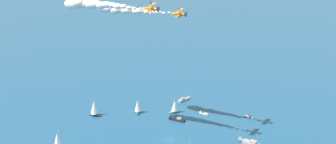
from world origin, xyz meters
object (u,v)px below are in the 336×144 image
object	(u,v)px
sailboat_near_centre	(138,106)
biplane_wingman	(151,9)
sailboat_outer_ring_b	(175,106)
biplane_lead	(179,14)
motorboat_outer_ring_a	(184,99)
motorboat_outer_ring_d	(249,142)
wingwalker_lead	(179,9)
motorboat_far_port	(176,119)
sailboat_ahead	(94,108)
motorboat_far_stbd	(204,113)
motorboat_mid_cluster	(248,117)
wingwalker_wingman	(151,3)

from	to	relation	value
sailboat_near_centre	biplane_wingman	xyz separation A→B (m)	(14.36, 32.49, 56.13)
sailboat_outer_ring_b	biplane_lead	xyz separation A→B (m)	(13.15, 18.43, 52.26)
motorboat_outer_ring_a	biplane_lead	world-z (taller)	biplane_lead
motorboat_outer_ring_d	wingwalker_lead	bearing A→B (deg)	-59.78
motorboat_far_port	sailboat_ahead	size ratio (longest dim) A/B	0.92
motorboat_far_port	motorboat_far_stbd	bearing A→B (deg)	168.37
wingwalker_lead	biplane_wingman	bearing A→B (deg)	7.10
motorboat_mid_cluster	sailboat_outer_ring_b	world-z (taller)	sailboat_outer_ring_b
motorboat_far_stbd	biplane_lead	distance (m)	60.75
biplane_lead	motorboat_far_port	bearing A→B (deg)	-125.97
motorboat_outer_ring_d	sailboat_near_centre	bearing A→B (deg)	-72.66
biplane_wingman	sailboat_outer_ring_b	bearing A→B (deg)	-145.18
motorboat_far_stbd	biplane_wingman	world-z (taller)	biplane_wingman
sailboat_outer_ring_b	biplane_wingman	distance (m)	66.80
wingwalker_lead	biplane_wingman	world-z (taller)	biplane_wingman
sailboat_ahead	motorboat_mid_cluster	distance (m)	79.49
motorboat_far_port	motorboat_mid_cluster	world-z (taller)	motorboat_far_port
motorboat_outer_ring_a	motorboat_mid_cluster	bearing A→B (deg)	104.98
motorboat_outer_ring_d	biplane_lead	distance (m)	64.24
sailboat_ahead	sailboat_outer_ring_b	xyz separation A→B (m)	(-34.80, 23.05, -0.46)
sailboat_outer_ring_b	wingwalker_wingman	size ratio (longest dim) A/B	4.42
motorboat_far_port	motorboat_far_stbd	world-z (taller)	motorboat_far_port
sailboat_ahead	biplane_lead	bearing A→B (deg)	117.56
sailboat_near_centre	wingwalker_lead	distance (m)	62.34
sailboat_ahead	biplane_wingman	size ratio (longest dim) A/B	1.22
sailboat_outer_ring_b	wingwalker_lead	size ratio (longest dim) A/B	4.42
sailboat_ahead	wingwalker_wingman	size ratio (longest dim) A/B	4.99
motorboat_far_stbd	wingwalker_wingman	distance (m)	74.37
motorboat_far_stbd	sailboat_outer_ring_b	xyz separation A→B (m)	(10.73, -11.55, 3.17)
motorboat_mid_cluster	motorboat_outer_ring_d	xyz separation A→B (m)	(22.21, 18.55, 0.45)
motorboat_outer_ring_a	biplane_wingman	distance (m)	80.07
sailboat_ahead	biplane_lead	world-z (taller)	biplane_lead
biplane_wingman	motorboat_outer_ring_a	bearing A→B (deg)	-146.19
motorboat_outer_ring_a	motorboat_outer_ring_d	world-z (taller)	motorboat_outer_ring_d
motorboat_outer_ring_d	motorboat_mid_cluster	bearing A→B (deg)	-140.14
biplane_wingman	motorboat_far_port	bearing A→B (deg)	-152.52
sailboat_near_centre	motorboat_far_stbd	world-z (taller)	sailboat_near_centre
sailboat_near_centre	motorboat_outer_ring_a	world-z (taller)	sailboat_near_centre
motorboat_far_port	motorboat_outer_ring_d	distance (m)	40.11
sailboat_ahead	motorboat_far_stbd	bearing A→B (deg)	142.77
wingwalker_wingman	motorboat_outer_ring_d	bearing A→B (deg)	141.43
sailboat_ahead	sailboat_outer_ring_b	world-z (taller)	sailboat_ahead
biplane_wingman	wingwalker_wingman	bearing A→B (deg)	25.83
motorboat_far_port	motorboat_far_stbd	size ratio (longest dim) A/B	1.43
sailboat_outer_ring_b	motorboat_outer_ring_d	bearing A→B (deg)	93.84
motorboat_far_stbd	wingwalker_wingman	xyz separation A→B (m)	(40.76, 9.25, 61.51)
wingwalker_lead	sailboat_near_centre	bearing A→B (deg)	-86.68
sailboat_near_centre	motorboat_mid_cluster	world-z (taller)	sailboat_near_centre
sailboat_outer_ring_b	biplane_lead	distance (m)	56.96
motorboat_far_port	sailboat_outer_ring_b	xyz separation A→B (m)	(-5.70, -8.17, 2.98)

